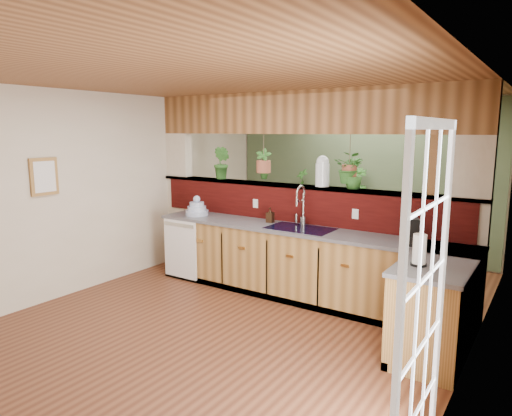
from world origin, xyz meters
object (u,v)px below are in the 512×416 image
Objects in this scene: paper_towel at (419,250)px; shelving_console at (335,224)px; dish_stack at (197,209)px; coffee_maker at (410,232)px; faucet at (301,204)px; soap_dispenser at (270,215)px; glass_jar at (322,171)px.

shelving_console is at bearing 125.06° from paper_towel.
coffee_maker reaches higher than dish_stack.
dish_stack is 1.13× the size of coffee_maker.
faucet reaches higher than soap_dispenser.
coffee_maker is 0.94× the size of paper_towel.
glass_jar is (0.61, 0.27, 0.59)m from soap_dispenser.
soap_dispenser is at bearing -174.60° from faucet.
shelving_console is (-0.46, 2.12, -0.68)m from faucet.
dish_stack is at bearing -130.19° from shelving_console.
dish_stack is at bearing 166.85° from paper_towel.
coffee_maker is at bearing -18.96° from glass_jar.
glass_jar reaches higher than soap_dispenser.
glass_jar reaches higher than coffee_maker.
shelving_console is at bearing 64.27° from dish_stack.
paper_towel is (2.14, -0.91, 0.04)m from soap_dispenser.
faucet is 1.95m from paper_towel.
paper_towel is at bearing -29.26° from faucet.
coffee_maker is 0.20× the size of shelving_console.
faucet is at bearing 147.01° from coffee_maker.
dish_stack is (-1.57, -0.19, -0.19)m from faucet.
dish_stack is at bearing -166.76° from glass_jar.
faucet is at bearing 150.74° from paper_towel.
soap_dispenser is at bearing -156.50° from glass_jar.
glass_jar is (1.75, 0.41, 0.60)m from dish_stack.
coffee_maker is at bearing 111.02° from paper_towel.
dish_stack is 1.06× the size of paper_towel.
soap_dispenser is 2.32m from paper_towel.
glass_jar reaches higher than faucet.
faucet is 1.43m from coffee_maker.
shelving_console is at bearing 103.88° from coffee_maker.
paper_towel is at bearing -93.92° from coffee_maker.
paper_towel is 3.80m from shelving_console.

